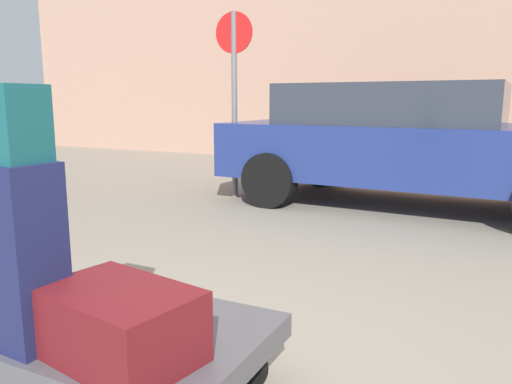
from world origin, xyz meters
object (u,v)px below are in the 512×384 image
suitcase_maroon_front_right (119,324)px  parked_car (407,141)px  luggage_cart (124,342)px  no_parking_sign (234,85)px  suitcase_navy_stacked_top (16,254)px  duffel_bag_teal_topmost_pile (4,124)px

suitcase_maroon_front_right → parked_car: bearing=99.0°
luggage_cart → no_parking_sign: no_parking_sign is taller
luggage_cart → suitcase_maroon_front_right: bearing=-51.0°
suitcase_navy_stacked_top → parked_car: 4.87m
suitcase_maroon_front_right → no_parking_sign: no_parking_sign is taller
parked_car → luggage_cart: bearing=-93.6°
suitcase_navy_stacked_top → duffel_bag_teal_topmost_pile: size_ratio=2.41×
luggage_cart → suitcase_navy_stacked_top: suitcase_navy_stacked_top is taller
suitcase_maroon_front_right → duffel_bag_teal_topmost_pile: bearing=-160.7°
duffel_bag_teal_topmost_pile → parked_car: size_ratio=0.06×
suitcase_navy_stacked_top → no_parking_sign: (-1.51, 4.41, 0.74)m
suitcase_maroon_front_right → duffel_bag_teal_topmost_pile: 0.80m
duffel_bag_teal_topmost_pile → suitcase_maroon_front_right: bearing=10.0°
luggage_cart → duffel_bag_teal_topmost_pile: bearing=-133.3°
luggage_cart → duffel_bag_teal_topmost_pile: duffel_bag_teal_topmost_pile is taller
parked_car → suitcase_navy_stacked_top: bearing=-96.3°
parked_car → no_parking_sign: size_ratio=1.90×
luggage_cart → parked_car: size_ratio=0.26×
luggage_cart → suitcase_navy_stacked_top: (-0.25, -0.27, 0.41)m
suitcase_maroon_front_right → duffel_bag_teal_topmost_pile: size_ratio=1.95×
suitcase_navy_stacked_top → no_parking_sign: size_ratio=0.30×
no_parking_sign → duffel_bag_teal_topmost_pile: bearing=-71.1°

